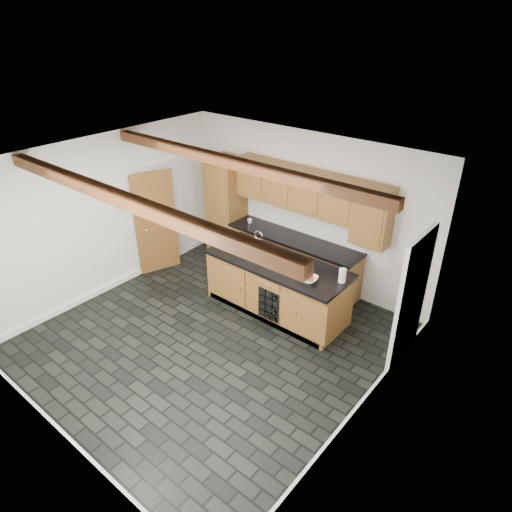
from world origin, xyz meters
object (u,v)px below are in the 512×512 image
Objects in this scene: fruit_bowl at (308,279)px; paper_towel at (342,276)px; island at (277,287)px; kitchen_scale at (274,254)px.

fruit_bowl is 0.52m from paper_towel.
fruit_bowl is (0.70, -0.16, 0.50)m from island.
kitchen_scale is at bearing 160.97° from fruit_bowl.
fruit_bowl reaches higher than kitchen_scale.
kitchen_scale is 1.31m from paper_towel.
fruit_bowl is at bearing -143.54° from paper_towel.
island is at bearing -26.94° from kitchen_scale.
island is 0.88m from fruit_bowl.
paper_towel reaches higher than fruit_bowl.
paper_towel is (1.11, 0.14, 0.58)m from island.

